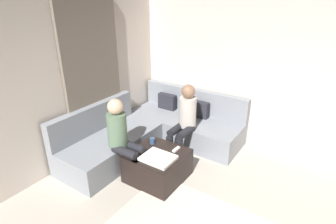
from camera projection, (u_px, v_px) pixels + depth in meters
The scene contains 10 objects.
wall_back at pixel (305, 77), 4.09m from camera, with size 6.00×0.12×2.70m, color beige.
wall_left at pixel (7, 96), 3.33m from camera, with size 0.12×6.00×2.70m, color beige.
curtain_panel at pixel (94, 79), 4.31m from camera, with size 0.06×1.10×2.50m, color #726659.
sectional_couch at pixel (154, 131), 4.76m from camera, with size 2.10×2.55×0.87m.
ottoman at pixel (158, 165), 3.93m from camera, with size 0.76×0.76×0.42m, color black.
folded_blanket at pixel (158, 158), 3.69m from camera, with size 0.44×0.36×0.04m, color white.
coffee_mug at pixel (152, 141), 4.07m from camera, with size 0.08×0.08×0.10m, color #334C72.
game_remote at pixel (176, 149), 3.92m from camera, with size 0.05×0.15×0.02m, color white.
person_on_couch_back at pixel (185, 118), 4.36m from camera, with size 0.30×0.60×1.20m.
person_on_couch_side at pixel (123, 136), 3.81m from camera, with size 0.60×0.30×1.20m.
Camera 1 is at (0.45, -1.51, 2.50)m, focal length 28.88 mm.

